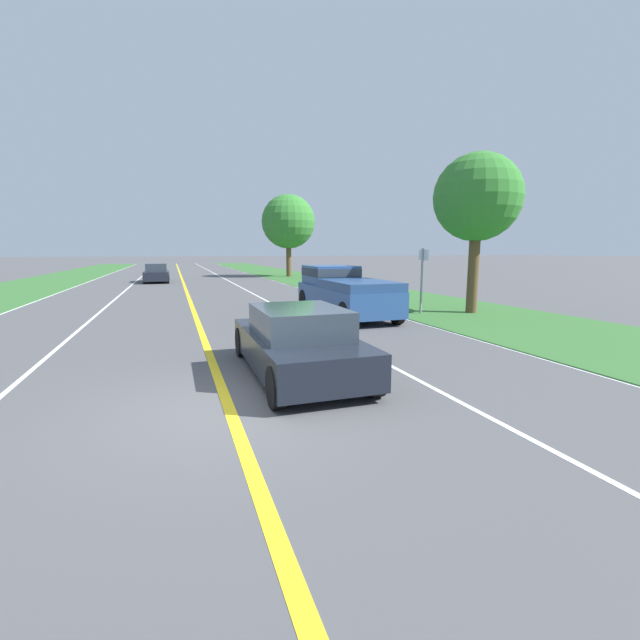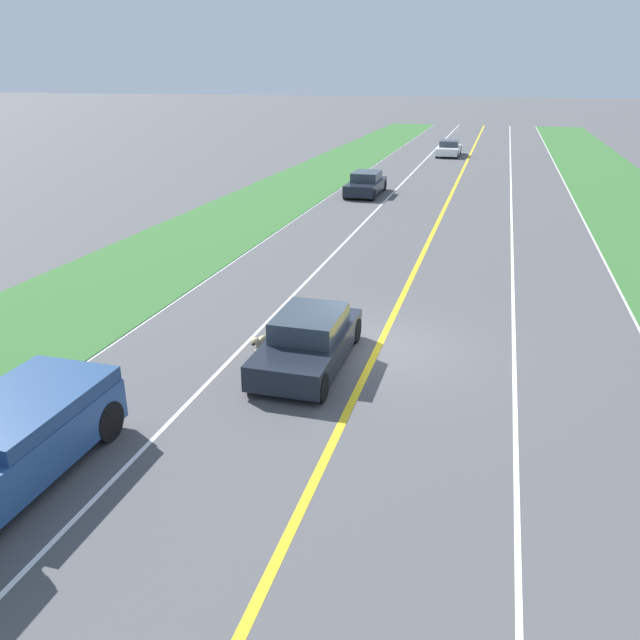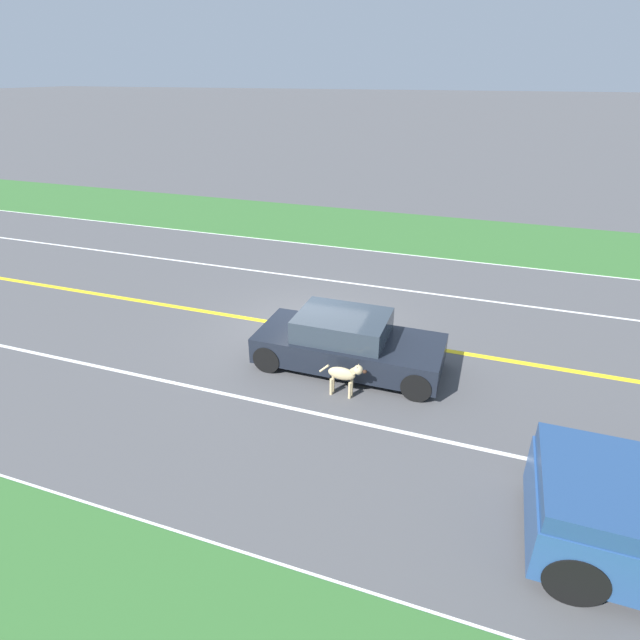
% 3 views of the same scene
% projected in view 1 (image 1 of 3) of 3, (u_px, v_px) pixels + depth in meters
% --- Properties ---
extents(ground_plane, '(400.00, 400.00, 0.00)m').
position_uv_depth(ground_plane, '(229.00, 407.00, 6.58)').
color(ground_plane, '#4C4C4F').
extents(centre_divider_line, '(0.18, 160.00, 0.01)m').
position_uv_depth(centre_divider_line, '(229.00, 406.00, 6.58)').
color(centre_divider_line, yellow).
rests_on(centre_divider_line, ground).
extents(lane_edge_line_right, '(0.14, 160.00, 0.01)m').
position_uv_depth(lane_edge_line_right, '(572.00, 367.00, 8.82)').
color(lane_edge_line_right, white).
rests_on(lane_edge_line_right, ground).
extents(lane_dash_same_dir, '(0.10, 160.00, 0.01)m').
position_uv_depth(lane_dash_same_dir, '(425.00, 384.00, 7.70)').
color(lane_dash_same_dir, white).
rests_on(lane_dash_same_dir, ground).
extents(ego_car, '(1.85, 4.30, 1.32)m').
position_uv_depth(ego_car, '(298.00, 343.00, 8.26)').
color(ego_car, black).
rests_on(ego_car, ground).
extents(dog, '(0.21, 1.05, 0.83)m').
position_uv_depth(dog, '(348.00, 340.00, 8.92)').
color(dog, '#D1B784').
rests_on(dog, ground).
extents(pickup_truck, '(2.05, 5.56, 1.80)m').
position_uv_depth(pickup_truck, '(343.00, 291.00, 15.86)').
color(pickup_truck, '#284C84').
rests_on(pickup_truck, ground).
extents(oncoming_car, '(1.80, 4.53, 1.43)m').
position_uv_depth(oncoming_car, '(157.00, 273.00, 32.95)').
color(oncoming_car, black).
rests_on(oncoming_car, ground).
extents(roadside_tree_right_near, '(3.22, 3.22, 5.95)m').
position_uv_depth(roadside_tree_right_near, '(477.00, 198.00, 15.81)').
color(roadside_tree_right_near, brown).
rests_on(roadside_tree_right_near, ground).
extents(roadside_tree_right_far, '(4.91, 4.91, 7.51)m').
position_uv_depth(roadside_tree_right_far, '(288.00, 222.00, 39.28)').
color(roadside_tree_right_far, brown).
rests_on(roadside_tree_right_far, ground).
extents(street_sign, '(0.11, 0.64, 2.48)m').
position_uv_depth(street_sign, '(422.00, 273.00, 16.03)').
color(street_sign, gray).
rests_on(street_sign, ground).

